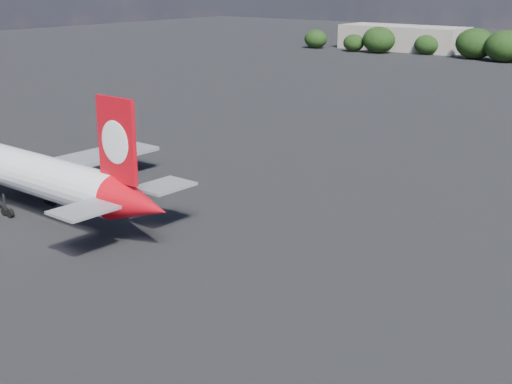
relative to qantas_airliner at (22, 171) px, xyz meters
The scene contains 3 objects.
ground 51.04m from the qantas_airliner, 71.75° to the left, with size 500.00×500.00×0.00m, color black.
qantas_airliner is the anchor object (origin of this frame).
terminal_building 186.86m from the qantas_airliner, 105.22° to the left, with size 42.00×16.00×8.00m.
Camera 1 is at (49.70, -29.90, 24.44)m, focal length 50.00 mm.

